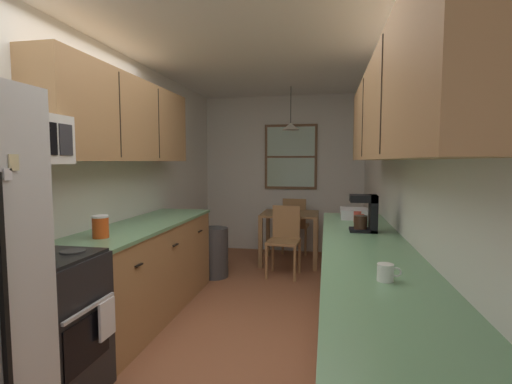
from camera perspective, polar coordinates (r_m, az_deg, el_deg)
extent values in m
plane|color=#995B3D|center=(3.90, -0.59, -17.75)|extent=(12.00, 12.00, 0.00)
cube|color=silver|center=(4.09, -19.49, 1.45)|extent=(0.10, 9.00, 2.55)
cube|color=silver|center=(3.60, 21.00, 0.99)|extent=(0.10, 9.00, 2.55)
cube|color=silver|center=(6.23, 4.17, 2.73)|extent=(4.40, 0.10, 2.55)
cube|color=white|center=(3.77, -0.62, 21.71)|extent=(4.40, 9.00, 0.08)
cube|color=black|center=(1.92, -33.98, -15.21)|extent=(0.02, 0.02, 1.17)
cube|color=beige|center=(1.89, -33.02, 3.81)|extent=(0.01, 0.05, 0.07)
cube|color=white|center=(1.87, -33.67, 2.25)|extent=(0.01, 0.04, 0.05)
cube|color=black|center=(2.76, -29.97, -18.05)|extent=(0.62, 0.59, 0.90)
cube|color=black|center=(2.59, -24.30, -20.09)|extent=(0.01, 0.42, 0.30)
cube|color=silver|center=(2.50, -23.98, -15.82)|extent=(0.02, 0.48, 0.02)
cube|color=black|center=(2.62, -30.39, -8.70)|extent=(0.59, 0.57, 0.02)
cylinder|color=#2D2D2D|center=(2.80, -30.81, -7.56)|extent=(0.15, 0.15, 0.01)
cylinder|color=#2D2D2D|center=(2.43, -29.93, -9.33)|extent=(0.15, 0.15, 0.01)
cylinder|color=#2D2D2D|center=(2.63, -26.19, -8.16)|extent=(0.15, 0.15, 0.01)
cube|color=white|center=(2.64, -33.02, 6.89)|extent=(0.38, 0.58, 0.31)
cube|color=black|center=(2.47, -30.67, 7.20)|extent=(0.01, 0.35, 0.20)
cube|color=#2D2D33|center=(2.67, -27.01, 7.11)|extent=(0.01, 0.12, 0.20)
cube|color=#A87A4C|center=(3.84, -16.50, -11.42)|extent=(0.60, 2.11, 0.87)
cube|color=#6B9E70|center=(3.74, -16.66, -4.78)|extent=(0.63, 2.13, 0.03)
cube|color=black|center=(3.03, -17.43, -10.60)|extent=(0.02, 0.10, 0.01)
cube|color=black|center=(3.64, -12.18, -7.90)|extent=(0.02, 0.10, 0.01)
cube|color=black|center=(4.29, -8.52, -5.95)|extent=(0.02, 0.10, 0.01)
cube|color=#A87A4C|center=(3.73, -19.32, 10.32)|extent=(0.32, 2.21, 0.76)
cube|color=#2D2319|center=(3.34, -20.02, 10.99)|extent=(0.01, 0.01, 0.70)
cube|color=#2D2319|center=(3.98, -14.60, 10.06)|extent=(0.01, 0.01, 0.70)
cube|color=#A87A4C|center=(2.83, 16.66, -17.38)|extent=(0.60, 3.40, 0.87)
cube|color=#6B9E70|center=(2.69, 16.89, -8.46)|extent=(0.63, 3.42, 0.03)
cube|color=black|center=(1.92, 9.81, -19.56)|extent=(0.02, 0.10, 0.01)
cube|color=black|center=(2.45, 10.03, -14.12)|extent=(0.02, 0.10, 0.01)
cube|color=black|center=(3.00, 10.16, -10.63)|extent=(0.02, 0.10, 0.01)
cube|color=black|center=(3.55, 10.25, -8.22)|extent=(0.02, 0.10, 0.01)
cube|color=black|center=(4.10, 10.31, -6.46)|extent=(0.02, 0.10, 0.01)
cube|color=#A87A4C|center=(2.62, 20.63, 11.94)|extent=(0.32, 3.10, 0.66)
cube|color=#2D2319|center=(2.09, 18.58, 13.90)|extent=(0.01, 0.01, 0.61)
cube|color=#2D2319|center=(3.10, 15.95, 10.88)|extent=(0.01, 0.01, 0.61)
cube|color=olive|center=(5.46, 5.21, -3.34)|extent=(0.81, 0.73, 0.03)
cube|color=olive|center=(5.25, 0.68, -7.77)|extent=(0.06, 0.06, 0.71)
cube|color=olive|center=(5.17, 9.02, -8.01)|extent=(0.06, 0.06, 0.71)
cube|color=olive|center=(5.90, 1.83, -6.37)|extent=(0.06, 0.06, 0.71)
cube|color=olive|center=(5.83, 9.22, -6.56)|extent=(0.06, 0.06, 0.71)
cube|color=#A87A4C|center=(4.88, 4.21, -7.59)|extent=(0.43, 0.43, 0.04)
cube|color=#A87A4C|center=(5.01, 4.64, -4.65)|extent=(0.37, 0.06, 0.45)
cylinder|color=#A87A4C|center=(4.73, 5.94, -10.93)|extent=(0.04, 0.04, 0.43)
cylinder|color=#A87A4C|center=(4.80, 1.58, -10.66)|extent=(0.04, 0.04, 0.43)
cylinder|color=#A87A4C|center=(5.08, 6.66, -9.84)|extent=(0.04, 0.04, 0.43)
cylinder|color=#A87A4C|center=(5.14, 2.59, -9.62)|extent=(0.04, 0.04, 0.43)
cube|color=#A87A4C|center=(6.13, 6.12, -5.07)|extent=(0.43, 0.43, 0.04)
cube|color=#A87A4C|center=(5.92, 5.86, -3.21)|extent=(0.37, 0.06, 0.45)
cylinder|color=#A87A4C|center=(6.38, 4.73, -6.81)|extent=(0.04, 0.04, 0.43)
cylinder|color=#A87A4C|center=(6.33, 8.00, -6.94)|extent=(0.04, 0.04, 0.43)
cylinder|color=#A87A4C|center=(6.03, 4.10, -7.48)|extent=(0.04, 0.04, 0.43)
cylinder|color=#A87A4C|center=(5.98, 7.56, -7.63)|extent=(0.04, 0.04, 0.43)
cylinder|color=black|center=(5.47, 5.34, 13.15)|extent=(0.01, 0.01, 0.51)
cone|color=beige|center=(5.43, 5.31, 9.94)|extent=(0.25, 0.25, 0.10)
sphere|color=white|center=(5.43, 5.31, 10.15)|extent=(0.06, 0.06, 0.06)
cube|color=brown|center=(6.14, 5.33, 5.36)|extent=(0.85, 0.04, 1.05)
cube|color=#B2D1B7|center=(6.12, 5.32, 5.36)|extent=(0.77, 0.01, 0.97)
cube|color=brown|center=(6.12, 5.32, 5.36)|extent=(0.77, 0.02, 0.03)
cylinder|color=#3F3F42|center=(4.90, -6.39, -9.14)|extent=(0.36, 0.36, 0.64)
cylinder|color=#D84C19|center=(3.13, -22.64, -5.04)|extent=(0.12, 0.12, 0.16)
cylinder|color=white|center=(3.11, -22.69, -3.47)|extent=(0.12, 0.12, 0.02)
cube|color=white|center=(2.65, -21.79, -17.51)|extent=(0.02, 0.16, 0.24)
cube|color=black|center=(3.28, 15.99, -5.61)|extent=(0.22, 0.18, 0.02)
cube|color=black|center=(3.26, 17.45, -3.15)|extent=(0.06, 0.18, 0.31)
cube|color=black|center=(3.24, 16.10, -0.95)|extent=(0.22, 0.18, 0.06)
cylinder|color=#331E14|center=(3.26, 15.67, -4.45)|extent=(0.11, 0.11, 0.11)
cylinder|color=white|center=(1.98, 19.13, -11.53)|extent=(0.08, 0.08, 0.09)
torus|color=white|center=(1.99, 20.65, -11.39)|extent=(0.05, 0.01, 0.05)
cylinder|color=#BF3F33|center=(3.73, 15.22, -3.69)|extent=(0.07, 0.07, 0.11)
torus|color=#BF3F33|center=(3.74, 15.96, -3.62)|extent=(0.05, 0.01, 0.05)
cube|color=silver|center=(4.00, 14.78, -3.19)|extent=(0.28, 0.34, 0.10)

